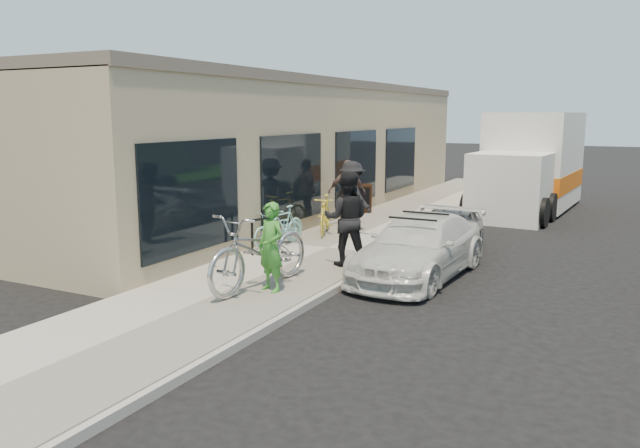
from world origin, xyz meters
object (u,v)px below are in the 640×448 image
(bike_rack, at_px, (261,232))
(sedan_white, at_px, (419,247))
(moving_truck, at_px, (530,167))
(bystander_b, at_px, (347,193))
(woman_rider, at_px, (271,247))
(cruiser_bike_c, at_px, (325,215))
(sandwich_board, at_px, (363,198))
(cruiser_bike_a, at_px, (284,226))
(cruiser_bike_b, at_px, (278,228))
(man_standing, at_px, (347,219))
(sedan_silver, at_px, (448,231))
(tandem_bike, at_px, (261,250))
(bystander_a, at_px, (352,197))

(bike_rack, relative_size, sedan_white, 0.19)
(moving_truck, relative_size, bystander_b, 3.70)
(woman_rider, xyz_separation_m, cruiser_bike_c, (-1.54, 5.17, -0.28))
(sandwich_board, xyz_separation_m, bystander_b, (0.50, -2.30, 0.46))
(sedan_white, bearing_deg, cruiser_bike_a, 170.51)
(sandwich_board, xyz_separation_m, woman_rider, (2.04, -8.82, 0.33))
(woman_rider, bearing_deg, cruiser_bike_b, 136.96)
(woman_rider, bearing_deg, man_standing, 98.68)
(sedan_white, relative_size, moving_truck, 0.63)
(bystander_b, bearing_deg, cruiser_bike_a, -134.97)
(moving_truck, bearing_deg, bike_rack, -108.08)
(bike_rack, bearing_deg, bystander_b, 87.24)
(moving_truck, relative_size, woman_rider, 4.32)
(bike_rack, distance_m, cruiser_bike_a, 1.05)
(man_standing, relative_size, cruiser_bike_b, 1.26)
(bike_rack, distance_m, woman_rider, 3.01)
(bystander_b, bearing_deg, cruiser_bike_b, -136.30)
(sandwich_board, relative_size, sedan_silver, 0.27)
(sedan_white, xyz_separation_m, sedan_silver, (-0.01, 2.15, -0.04))
(tandem_bike, bearing_deg, cruiser_bike_a, 121.11)
(sandwich_board, xyz_separation_m, cruiser_bike_b, (0.18, -5.45, -0.05))
(moving_truck, height_order, cruiser_bike_c, moving_truck)
(woman_rider, distance_m, bystander_b, 6.70)
(bike_rack, bearing_deg, tandem_bike, -57.79)
(sedan_white, bearing_deg, cruiser_bike_c, 146.67)
(sedan_white, distance_m, cruiser_bike_a, 3.70)
(sandwich_board, height_order, bystander_a, bystander_a)
(woman_rider, relative_size, bystander_a, 0.84)
(tandem_bike, bearing_deg, sedan_white, 57.66)
(bike_rack, distance_m, cruiser_bike_b, 0.95)
(sandwich_board, relative_size, sedan_white, 0.21)
(sedan_silver, bearing_deg, cruiser_bike_c, 167.87)
(bike_rack, xyz_separation_m, bystander_b, (0.20, 4.09, 0.43))
(sedan_white, relative_size, cruiser_bike_c, 2.58)
(woman_rider, bearing_deg, sedan_white, 73.35)
(moving_truck, height_order, cruiser_bike_a, moving_truck)
(sedan_white, height_order, sedan_silver, sedan_white)
(woman_rider, xyz_separation_m, cruiser_bike_a, (-1.79, 3.48, -0.32))
(tandem_bike, xyz_separation_m, bystander_a, (-0.69, 5.45, 0.25))
(sandwich_board, xyz_separation_m, sedan_silver, (3.85, -4.04, -0.04))
(bike_rack, distance_m, man_standing, 2.18)
(man_standing, height_order, cruiser_bike_a, man_standing)
(woman_rider, height_order, bystander_a, bystander_a)
(bike_rack, height_order, sedan_silver, sedan_silver)
(bike_rack, relative_size, sedan_silver, 0.24)
(sandwich_board, bearing_deg, cruiser_bike_c, -101.39)
(sandwich_board, height_order, cruiser_bike_b, sandwich_board)
(sedan_silver, distance_m, bystander_a, 2.91)
(cruiser_bike_c, height_order, bystander_b, bystander_b)
(bike_rack, height_order, bystander_a, bystander_a)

